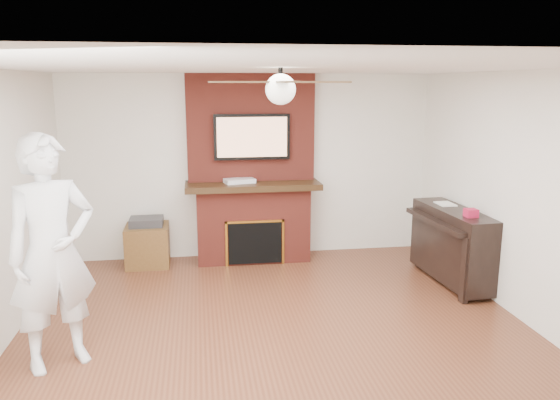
{
  "coord_description": "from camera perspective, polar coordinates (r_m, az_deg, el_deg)",
  "views": [
    {
      "loc": [
        -0.71,
        -4.65,
        2.37
      ],
      "look_at": [
        0.13,
        0.9,
        1.17
      ],
      "focal_mm": 35.0,
      "sensor_mm": 36.0,
      "label": 1
    }
  ],
  "objects": [
    {
      "name": "room_shell",
      "position": [
        4.84,
        0.05,
        -1.29
      ],
      "size": [
        5.36,
        5.86,
        2.86
      ],
      "color": "#4F2717",
      "rests_on": "ground"
    },
    {
      "name": "fireplace",
      "position": [
        7.36,
        -2.93,
        1.32
      ],
      "size": [
        1.78,
        0.64,
        2.5
      ],
      "color": "maroon",
      "rests_on": "ground"
    },
    {
      "name": "tv",
      "position": [
        7.22,
        -2.95,
        6.6
      ],
      "size": [
        1.0,
        0.08,
        0.6
      ],
      "color": "black",
      "rests_on": "fireplace"
    },
    {
      "name": "ceiling_fan",
      "position": [
        4.7,
        0.06,
        11.64
      ],
      "size": [
        1.21,
        1.21,
        0.31
      ],
      "color": "black",
      "rests_on": "room_shell"
    },
    {
      "name": "person",
      "position": [
        4.9,
        -22.7,
        -5.15
      ],
      "size": [
        0.88,
        0.8,
        1.99
      ],
      "primitive_type": "imported",
      "rotation": [
        0.0,
        0.0,
        0.55
      ],
      "color": "silver",
      "rests_on": "ground"
    },
    {
      "name": "side_table",
      "position": [
        7.46,
        -13.67,
        -4.4
      ],
      "size": [
        0.56,
        0.56,
        0.64
      ],
      "rotation": [
        0.0,
        0.0,
        0.01
      ],
      "color": "#563818",
      "rests_on": "ground"
    },
    {
      "name": "piano",
      "position": [
        6.88,
        17.56,
        -4.36
      ],
      "size": [
        0.6,
        1.41,
        1.0
      ],
      "rotation": [
        0.0,
        0.0,
        0.07
      ],
      "color": "black",
      "rests_on": "ground"
    },
    {
      "name": "cable_box",
      "position": [
        7.23,
        -4.25,
        2.02
      ],
      "size": [
        0.43,
        0.31,
        0.06
      ],
      "primitive_type": "cube",
      "rotation": [
        0.0,
        0.0,
        0.25
      ],
      "color": "silver",
      "rests_on": "fireplace"
    },
    {
      "name": "candle_orange",
      "position": [
        7.33,
        -4.57,
        -6.34
      ],
      "size": [
        0.07,
        0.07,
        0.11
      ],
      "primitive_type": "cylinder",
      "color": "gold",
      "rests_on": "ground"
    },
    {
      "name": "candle_green",
      "position": [
        7.38,
        -2.77,
        -6.23
      ],
      "size": [
        0.07,
        0.07,
        0.1
      ],
      "primitive_type": "cylinder",
      "color": "#3B8D38",
      "rests_on": "ground"
    },
    {
      "name": "candle_cream",
      "position": [
        7.4,
        -2.09,
        -6.15
      ],
      "size": [
        0.08,
        0.08,
        0.11
      ],
      "primitive_type": "cylinder",
      "color": "beige",
      "rests_on": "ground"
    },
    {
      "name": "candle_blue",
      "position": [
        7.4,
        -1.69,
        -6.22
      ],
      "size": [
        0.06,
        0.06,
        0.09
      ],
      "primitive_type": "cylinder",
      "color": "teal",
      "rests_on": "ground"
    }
  ]
}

